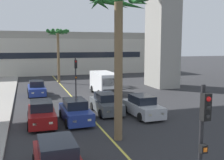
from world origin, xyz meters
TOP-DOWN VIEW (x-y plane):
  - lane_stripe_center at (0.00, 24.00)m, footprint 0.14×56.00m
  - pier_building_backdrop at (0.00, 51.33)m, footprint 36.63×8.04m
  - car_queue_front at (1.46, 19.96)m, footprint 1.84×4.10m
  - car_queue_second at (-3.54, 18.38)m, footprint 1.90×4.13m
  - car_queue_third at (-1.27, 18.27)m, footprint 1.90×4.13m
  - car_queue_fourth at (-3.40, 29.22)m, footprint 1.87×4.12m
  - car_queue_sixth at (3.77, 18.18)m, footprint 1.95×4.16m
  - delivery_van at (3.58, 27.65)m, footprint 2.20×5.27m
  - traffic_light_median_near at (0.20, 6.41)m, footprint 0.24×0.37m
  - traffic_light_median_far at (-0.16, 24.04)m, footprint 0.24×0.37m
  - palm_tree_near_median at (0.36, 14.01)m, footprint 3.62×3.62m
  - palm_tree_mid_median at (-0.01, 38.13)m, footprint 3.25×3.25m

SIDE VIEW (x-z plane):
  - lane_stripe_center at x=0.00m, z-range 0.00..0.01m
  - car_queue_front at x=1.46m, z-range -0.06..1.50m
  - car_queue_second at x=-3.54m, z-range -0.06..1.50m
  - car_queue_third at x=-1.27m, z-range -0.06..1.50m
  - car_queue_fourth at x=-3.40m, z-range -0.06..1.50m
  - car_queue_sixth at x=3.77m, z-range -0.06..1.50m
  - delivery_van at x=3.58m, z-range 0.11..2.47m
  - traffic_light_median_near at x=0.20m, z-range 0.61..4.81m
  - traffic_light_median_far at x=-0.16m, z-range 0.61..4.81m
  - pier_building_backdrop at x=0.00m, z-range -0.06..7.55m
  - palm_tree_mid_median at x=-0.01m, z-range 2.58..10.13m
  - palm_tree_near_median at x=0.36m, z-range 2.39..10.59m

